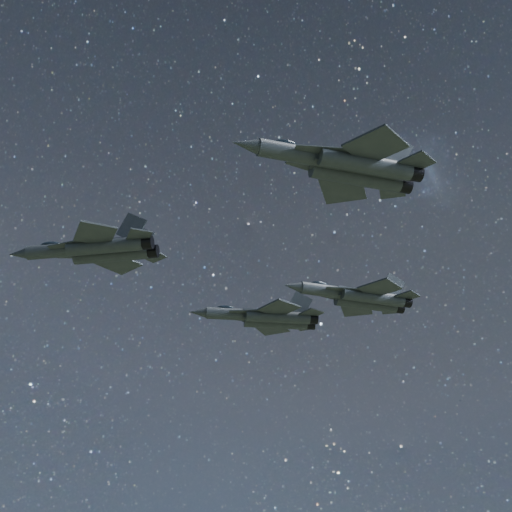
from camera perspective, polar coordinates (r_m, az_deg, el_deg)
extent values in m
cylinder|color=#2D3338|center=(84.02, -15.43, 0.43)|extent=(7.72, 4.54, 1.62)
cone|color=#2D3338|center=(86.16, -18.46, 0.16)|extent=(2.87, 2.33, 1.46)
ellipsoid|color=black|center=(84.89, -16.13, 0.83)|extent=(2.71, 1.98, 0.80)
cube|color=#2D3338|center=(81.96, -11.98, 0.70)|extent=(8.46, 4.81, 1.35)
cylinder|color=#2D3338|center=(80.75, -11.99, 0.77)|extent=(8.68, 4.95, 1.62)
cylinder|color=#2D3338|center=(82.46, -11.49, 0.10)|extent=(8.68, 4.95, 1.62)
cylinder|color=black|center=(79.21, -8.75, 1.05)|extent=(1.84, 1.91, 1.50)
cylinder|color=black|center=(80.95, -8.31, 0.36)|extent=(1.84, 1.91, 1.50)
cube|color=#2D3338|center=(82.10, -14.63, 0.91)|extent=(5.12, 4.00, 0.12)
cube|color=#2D3338|center=(84.36, -13.90, 0.01)|extent=(5.53, 2.27, 0.12)
cube|color=#2D3338|center=(78.90, -12.74, 1.74)|extent=(4.59, 5.03, 0.21)
cube|color=#2D3338|center=(84.69, -11.04, -0.56)|extent=(5.93, 5.80, 0.21)
cube|color=#2D3338|center=(78.32, -9.32, 1.63)|extent=(2.68, 2.87, 0.16)
cube|color=#2D3338|center=(82.30, -8.31, 0.03)|extent=(3.52, 3.48, 0.16)
cube|color=#2D3338|center=(80.49, -9.91, 2.27)|extent=(3.27, 1.85, 3.71)
cube|color=#2D3338|center=(82.62, -9.34, 1.39)|extent=(3.49, 1.31, 3.71)
cylinder|color=#2D3338|center=(91.05, -1.73, -4.68)|extent=(7.32, 2.32, 1.52)
cone|color=#2D3338|center=(90.77, -4.67, -4.52)|extent=(2.47, 1.61, 1.36)
ellipsoid|color=black|center=(91.24, -2.45, -4.22)|extent=(2.41, 1.27, 0.75)
cube|color=#2D3338|center=(91.61, 1.43, -4.86)|extent=(8.08, 2.35, 1.26)
cylinder|color=#2D3338|center=(90.61, 1.77, -4.89)|extent=(8.28, 2.42, 1.52)
cylinder|color=#2D3338|center=(92.38, 1.58, -5.35)|extent=(8.28, 2.42, 1.52)
cylinder|color=black|center=(91.37, 4.55, -5.01)|extent=(1.41, 1.53, 1.40)
cylinder|color=black|center=(93.13, 4.31, -5.47)|extent=(1.41, 1.53, 1.40)
cube|color=#2D3338|center=(89.97, -0.53, -4.48)|extent=(5.14, 2.54, 0.12)
cube|color=#2D3338|center=(92.38, -0.73, -5.11)|extent=(5.12, 1.47, 0.12)
cube|color=#2D3338|center=(88.54, 1.87, -4.19)|extent=(5.14, 5.36, 0.19)
cube|color=#2D3338|center=(94.57, 1.25, -5.77)|extent=(5.49, 5.57, 0.19)
cube|color=#2D3338|center=(90.23, 4.46, -4.58)|extent=(3.02, 3.12, 0.15)
cube|color=#2D3338|center=(94.28, 3.93, -5.64)|extent=(3.24, 3.28, 0.15)
cube|color=#2D3338|center=(91.57, 3.52, -3.85)|extent=(3.34, 0.80, 3.46)
cube|color=#2D3338|center=(93.76, 3.25, -4.44)|extent=(3.39, 0.53, 3.46)
cylinder|color=#2D3338|center=(60.70, 3.53, 8.10)|extent=(7.41, 1.97, 1.55)
cone|color=#2D3338|center=(59.47, -0.83, 8.89)|extent=(2.46, 1.52, 1.39)
ellipsoid|color=black|center=(60.80, 2.44, 8.87)|extent=(2.42, 1.17, 0.76)
cube|color=#2D3338|center=(62.39, 8.01, 7.19)|extent=(8.20, 1.95, 1.29)
cylinder|color=#2D3338|center=(61.56, 8.76, 7.28)|extent=(8.40, 2.02, 1.55)
cylinder|color=#2D3338|center=(63.02, 8.00, 6.30)|extent=(8.40, 2.02, 1.55)
cylinder|color=black|center=(63.44, 12.52, 6.50)|extent=(1.37, 1.50, 1.43)
cylinder|color=black|center=(64.86, 11.69, 5.58)|extent=(1.37, 1.50, 1.43)
cube|color=#2D3338|center=(60.18, 5.59, 8.40)|extent=(5.26, 1.77, 0.12)
cube|color=#2D3338|center=(62.19, 4.66, 7.03)|extent=(5.27, 2.33, 0.12)
cube|color=#2D3338|center=(59.88, 9.54, 8.69)|extent=(5.54, 5.66, 0.20)
cube|color=#2D3338|center=(64.85, 6.97, 5.37)|extent=(5.35, 5.55, 0.20)
cube|color=#2D3338|center=(62.46, 12.74, 7.34)|extent=(3.27, 3.32, 0.15)
cube|color=#2D3338|center=(65.74, 10.85, 5.21)|extent=(3.15, 3.24, 0.15)
cube|color=#2D3338|center=(63.60, 11.10, 8.31)|extent=(3.45, 0.49, 3.53)
cube|color=#2D3338|center=(65.37, 10.12, 7.11)|extent=(3.43, 0.63, 3.53)
cylinder|color=#2D3338|center=(88.53, 5.83, -2.82)|extent=(7.36, 2.03, 1.53)
cone|color=#2D3338|center=(86.89, 2.96, -2.44)|extent=(2.45, 1.54, 1.38)
ellipsoid|color=black|center=(88.41, 5.10, -2.29)|extent=(2.41, 1.19, 0.76)
cube|color=#2D3338|center=(90.53, 8.82, -3.24)|extent=(8.15, 2.03, 1.28)
cylinder|color=#2D3338|center=(89.72, 9.33, -3.28)|extent=(8.35, 2.10, 1.53)
cylinder|color=#2D3338|center=(91.32, 8.79, -3.77)|extent=(8.35, 2.10, 1.53)
cylinder|color=black|center=(91.75, 11.87, -3.60)|extent=(1.37, 1.50, 1.42)
cylinder|color=black|center=(93.31, 11.30, -4.08)|extent=(1.37, 1.50, 1.42)
cube|color=#2D3338|center=(88.06, 7.23, -2.68)|extent=(5.21, 1.70, 0.12)
cube|color=#2D3338|center=(90.25, 6.54, -3.36)|extent=(5.22, 2.37, 0.12)
cube|color=#2D3338|center=(87.82, 9.88, -2.54)|extent=(5.51, 5.62, 0.20)
cube|color=#2D3338|center=(93.25, 8.05, -4.20)|extent=(5.28, 5.49, 0.20)
cube|color=#2D3338|center=(90.63, 12.02, -3.15)|extent=(3.25, 3.30, 0.15)
cube|color=#2D3338|center=(94.23, 10.72, -4.24)|extent=(3.11, 3.20, 0.15)
cube|color=#2D3338|center=(91.54, 10.91, -2.36)|extent=(3.42, 0.50, 3.50)
cube|color=#2D3338|center=(93.50, 10.22, -2.97)|extent=(3.40, 0.67, 3.50)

